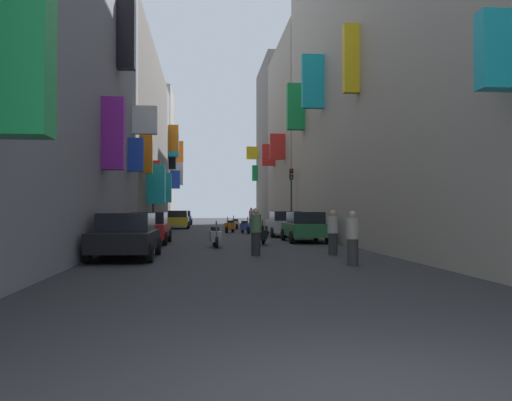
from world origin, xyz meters
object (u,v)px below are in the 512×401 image
at_px(parked_car_red, 149,227).
at_px(parked_car_blue, 183,217).
at_px(pedestrian_crossing, 251,219).
at_px(parked_car_yellow, 178,219).
at_px(parked_car_silver, 285,223).
at_px(pedestrian_near_left, 353,238).
at_px(parked_car_black, 126,235).
at_px(pedestrian_mid_street, 271,219).
at_px(traffic_light_far_corner, 291,189).
at_px(traffic_light_near_corner, 153,189).
at_px(pedestrian_far_away, 256,232).
at_px(scooter_orange, 230,226).
at_px(scooter_black, 260,235).
at_px(parked_car_green, 305,226).
at_px(scooter_blue, 245,227).
at_px(scooter_silver, 215,236).
at_px(pedestrian_near_right, 333,233).
at_px(scooter_white, 235,224).

bearing_deg(parked_car_red, parked_car_blue, 89.44).
bearing_deg(pedestrian_crossing, parked_car_blue, 112.33).
bearing_deg(parked_car_yellow, parked_car_blue, 90.19).
bearing_deg(parked_car_silver, pedestrian_near_left, -92.04).
distance_m(parked_car_black, pedestrian_mid_street, 25.96).
bearing_deg(pedestrian_near_left, traffic_light_far_corner, 85.23).
bearing_deg(traffic_light_near_corner, pedestrian_far_away, -72.61).
bearing_deg(parked_car_yellow, pedestrian_near_left, -78.28).
bearing_deg(traffic_light_near_corner, scooter_orange, 27.32).
bearing_deg(parked_car_black, parked_car_red, 90.26).
xyz_separation_m(parked_car_yellow, pedestrian_far_away, (4.02, -27.50, 0.03)).
bearing_deg(pedestrian_near_left, scooter_black, 100.65).
height_order(pedestrian_near_left, pedestrian_far_away, pedestrian_far_away).
relative_size(parked_car_red, traffic_light_far_corner, 1.00).
height_order(parked_car_blue, scooter_orange, parked_car_blue).
relative_size(parked_car_yellow, pedestrian_near_left, 2.75).
bearing_deg(parked_car_yellow, traffic_light_far_corner, -49.70).
bearing_deg(parked_car_green, pedestrian_mid_street, 88.68).
relative_size(parked_car_blue, traffic_light_far_corner, 0.91).
bearing_deg(pedestrian_crossing, parked_car_red, -110.00).
height_order(scooter_blue, pedestrian_mid_street, pedestrian_mid_street).
distance_m(parked_car_silver, pedestrian_crossing, 11.73).
distance_m(scooter_blue, pedestrian_crossing, 7.74).
bearing_deg(parked_car_green, pedestrian_crossing, 93.78).
height_order(scooter_orange, scooter_silver, same).
height_order(scooter_orange, pedestrian_near_right, pedestrian_near_right).
xyz_separation_m(parked_car_green, pedestrian_crossing, (-1.13, 17.14, 0.11)).
relative_size(parked_car_silver, parked_car_blue, 1.06).
bearing_deg(pedestrian_far_away, pedestrian_near_left, -55.88).
relative_size(parked_car_black, pedestrian_near_right, 2.80).
relative_size(parked_car_green, traffic_light_far_corner, 0.93).
relative_size(parked_car_red, parked_car_silver, 1.05).
xyz_separation_m(scooter_orange, pedestrian_mid_street, (3.55, 5.35, 0.37)).
height_order(parked_car_silver, pedestrian_mid_street, pedestrian_mid_street).
bearing_deg(parked_car_green, parked_car_blue, 102.74).
bearing_deg(traffic_light_far_corner, pedestrian_near_left, -94.77).
relative_size(scooter_white, traffic_light_far_corner, 0.40).
bearing_deg(scooter_silver, scooter_white, 84.35).
height_order(parked_car_green, parked_car_yellow, parked_car_yellow).
bearing_deg(pedestrian_near_right, parked_car_yellow, 103.73).
bearing_deg(pedestrian_mid_street, traffic_light_near_corner, -137.23).
bearing_deg(scooter_orange, scooter_white, 83.47).
bearing_deg(scooter_blue, scooter_orange, 119.52).
xyz_separation_m(scooter_white, pedestrian_near_left, (1.71, -28.55, 0.31)).
distance_m(scooter_blue, pedestrian_near_right, 17.19).
xyz_separation_m(pedestrian_crossing, pedestrian_near_right, (0.68, -24.75, -0.10)).
relative_size(scooter_white, scooter_black, 0.95).
height_order(scooter_silver, traffic_light_far_corner, traffic_light_far_corner).
relative_size(parked_car_silver, traffic_light_far_corner, 0.96).
height_order(scooter_white, scooter_blue, same).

